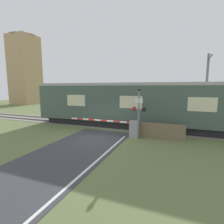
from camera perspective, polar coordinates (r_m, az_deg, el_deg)
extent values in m
plane|color=#5B6B3D|center=(12.65, -5.20, -8.34)|extent=(80.00, 80.00, 0.00)
cube|color=gray|center=(16.41, 1.41, -4.41)|extent=(36.00, 3.20, 0.03)
cube|color=#595451|center=(15.73, 0.51, -4.71)|extent=(36.00, 0.08, 0.10)
cube|color=#595451|center=(17.06, 2.24, -3.70)|extent=(36.00, 0.08, 0.10)
cube|color=black|center=(15.84, 7.51, -3.88)|extent=(17.08, 2.66, 0.60)
cube|color=#42564C|center=(15.56, 7.64, 2.81)|extent=(18.57, 3.13, 3.11)
cube|color=#ADA89E|center=(15.50, 7.75, 8.99)|extent=(18.20, 2.88, 0.24)
cube|color=beige|center=(13.61, 27.35, 2.20)|extent=(1.86, 0.02, 0.99)
cube|color=beige|center=(14.02, 6.12, 3.21)|extent=(1.86, 0.02, 0.99)
cube|color=beige|center=(16.13, -11.70, 3.73)|extent=(1.86, 0.02, 0.99)
cube|color=gray|center=(12.48, 7.18, -5.68)|extent=(0.60, 0.44, 1.23)
cylinder|color=gray|center=(12.38, 7.22, -3.58)|extent=(0.16, 0.16, 0.18)
cylinder|color=red|center=(12.44, 6.06, -3.50)|extent=(0.52, 0.11, 0.11)
cylinder|color=white|center=(12.58, 3.80, -3.33)|extent=(0.52, 0.11, 0.11)
cylinder|color=red|center=(12.74, 1.58, -3.17)|extent=(0.52, 0.11, 0.11)
cylinder|color=white|center=(12.92, -0.57, -3.01)|extent=(0.52, 0.11, 0.11)
cylinder|color=red|center=(13.12, -2.66, -2.85)|extent=(0.52, 0.11, 0.11)
cylinder|color=white|center=(13.33, -4.69, -2.69)|extent=(0.52, 0.11, 0.11)
cylinder|color=red|center=(13.57, -6.64, -2.53)|extent=(0.52, 0.11, 0.11)
cylinder|color=white|center=(13.81, -8.53, -2.37)|extent=(0.52, 0.11, 0.11)
cylinder|color=red|center=(14.07, -10.36, -2.22)|extent=(0.52, 0.11, 0.11)
cylinder|color=white|center=(14.35, -12.11, -2.07)|extent=(0.52, 0.11, 0.11)
cylinder|color=red|center=(14.49, -12.96, -2.00)|extent=(0.20, 0.02, 0.20)
cylinder|color=gray|center=(12.37, 8.70, -0.91)|extent=(0.11, 0.11, 3.31)
cube|color=gray|center=(12.32, 8.74, 0.91)|extent=(0.82, 0.07, 0.07)
sphere|color=red|center=(12.35, 7.11, 0.96)|extent=(0.24, 0.24, 0.24)
sphere|color=black|center=(12.20, 10.28, 0.81)|extent=(0.24, 0.24, 0.24)
cylinder|color=black|center=(12.45, 7.24, 1.02)|extent=(0.30, 0.06, 0.30)
cylinder|color=black|center=(12.30, 10.38, 0.87)|extent=(0.30, 0.06, 0.30)
cube|color=white|center=(12.22, 8.75, 3.66)|extent=(0.55, 0.02, 0.29)
sphere|color=black|center=(12.22, 8.87, 7.24)|extent=(0.18, 0.18, 0.18)
cylinder|color=slate|center=(17.09, 28.35, 5.82)|extent=(0.20, 0.20, 6.35)
cube|color=slate|center=(16.36, 29.41, 15.45)|extent=(0.10, 1.80, 0.08)
cube|color=tan|center=(42.10, -26.49, 12.03)|extent=(4.86, 4.86, 14.07)
cone|color=olive|center=(43.34, -27.16, 21.85)|extent=(5.35, 5.35, 0.80)
cube|color=#726047|center=(12.65, 15.17, -6.01)|extent=(3.41, 0.06, 1.10)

